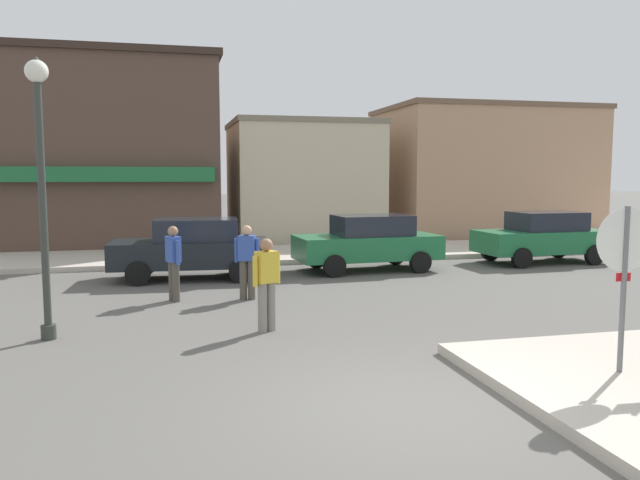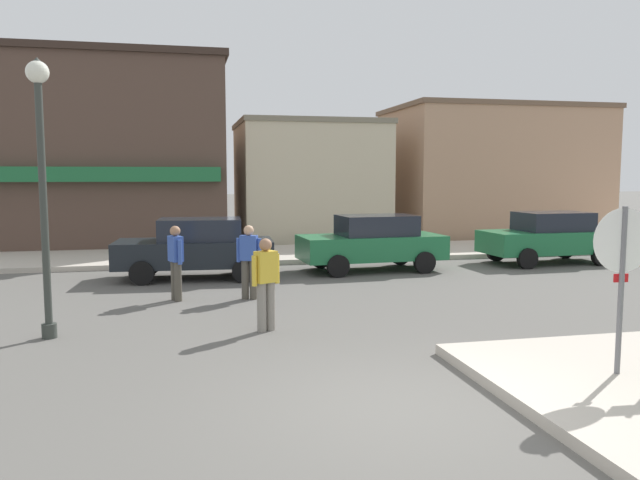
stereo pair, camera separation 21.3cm
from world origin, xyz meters
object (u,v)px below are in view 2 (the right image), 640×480
Objects in this scene: pedestrian_crossing_near at (249,260)px; parked_car_nearest at (196,247)px; parked_car_second at (372,242)px; pedestrian_crossing_far at (176,261)px; parked_car_third at (549,237)px; lamp_post at (41,158)px; stop_sign at (622,268)px; pedestrian_kerb_side at (266,281)px.

parked_car_nearest is at bearing 109.17° from pedestrian_crossing_near.
pedestrian_crossing_far reaches higher than parked_car_second.
parked_car_second is at bearing -177.61° from parked_car_third.
pedestrian_crossing_near and pedestrian_crossing_far have the same top height.
parked_car_nearest is 1.01× the size of parked_car_third.
parked_car_second is (7.38, 5.80, -2.15)m from lamp_post.
parked_car_second is at bearing 40.79° from pedestrian_crossing_near.
parked_car_second is at bearing 91.26° from stop_sign.
pedestrian_kerb_side is at bearing -4.93° from lamp_post.
lamp_post is 9.63m from parked_car_second.
pedestrian_crossing_far and pedestrian_kerb_side have the same top height.
pedestrian_crossing_far reaches higher than parked_car_nearest.
pedestrian_crossing_far is (-1.54, 0.18, 0.00)m from pedestrian_crossing_near.
pedestrian_crossing_near is (3.58, 2.51, -2.09)m from lamp_post.
parked_car_nearest and parked_car_second have the same top height.
pedestrian_kerb_side is (-9.49, -6.34, 0.06)m from parked_car_third.
lamp_post reaches higher than stop_sign.
lamp_post is 4.85m from pedestrian_crossing_near.
pedestrian_crossing_near is at bearing -139.21° from parked_car_second.
lamp_post is 2.82× the size of pedestrian_crossing_far.
lamp_post is 14.54m from parked_car_third.
pedestrian_crossing_near is (1.05, -3.02, 0.06)m from parked_car_nearest.
parked_car_third is (10.53, 0.50, 0.00)m from parked_car_nearest.
parked_car_nearest is 5.93m from pedestrian_kerb_side.
lamp_post is at bearing 151.96° from stop_sign.
stop_sign is at bearing -88.74° from parked_car_second.
pedestrian_kerb_side is at bearing -62.96° from pedestrian_crossing_far.
pedestrian_crossing_near is (-4.02, 6.56, -0.65)m from stop_sign.
parked_car_third is 10.11m from pedestrian_crossing_near.
pedestrian_crossing_far reaches higher than parked_car_third.
pedestrian_kerb_side is at bearing -146.24° from parked_car_third.
stop_sign is 1.43× the size of pedestrian_crossing_near.
pedestrian_crossing_far is 3.37m from pedestrian_kerb_side.
stop_sign is 9.87m from parked_car_second.
parked_car_second is at bearing 30.13° from pedestrian_crossing_far.
stop_sign is at bearing -58.48° from pedestrian_crossing_near.
pedestrian_kerb_side is at bearing -122.00° from parked_car_second.
parked_car_second is (-0.22, 9.85, -0.71)m from stop_sign.
pedestrian_kerb_side reaches higher than parked_car_second.
parked_car_nearest is 4.87m from parked_car_second.
parked_car_nearest is at bearing 65.46° from lamp_post.
lamp_post reaches higher than pedestrian_crossing_near.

